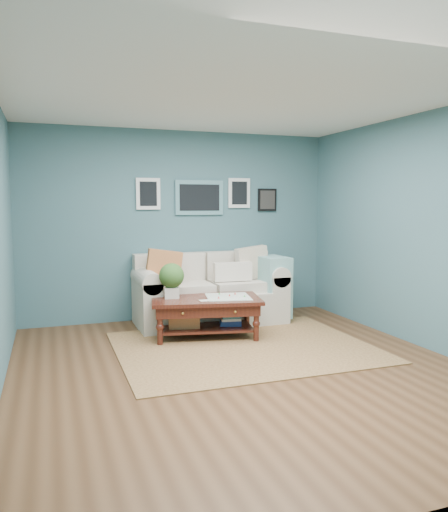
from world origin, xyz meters
name	(u,v)px	position (x,y,z in m)	size (l,w,h in m)	color
room_shell	(243,234)	(0.01, 0.06, 1.36)	(5.00, 5.02, 2.70)	brown
area_rug	(244,347)	(0.28, 0.72, 0.01)	(2.87, 2.30, 0.01)	brown
loveseat	(215,291)	(0.37, 2.03, 0.44)	(2.09, 0.95, 1.07)	beige
coffee_table	(200,305)	(-0.06, 1.32, 0.41)	(1.46, 1.03, 0.93)	black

